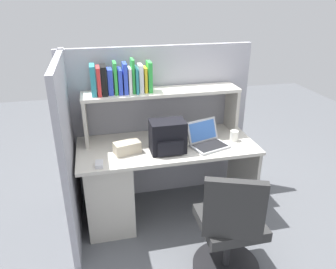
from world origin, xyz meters
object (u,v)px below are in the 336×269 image
object	(u,v)px
backpack	(168,137)
computer_mouse	(99,164)
tissue_box	(127,148)
paper_cup	(234,136)
laptop	(207,140)
office_chair	(229,233)

from	to	relation	value
backpack	computer_mouse	world-z (taller)	backpack
backpack	tissue_box	world-z (taller)	backpack
backpack	tissue_box	size ratio (longest dim) A/B	1.36
backpack	paper_cup	bearing A→B (deg)	6.27
laptop	computer_mouse	distance (m)	0.97
backpack	tissue_box	bearing A→B (deg)	172.29
backpack	computer_mouse	xyz separation A→B (m)	(-0.59, -0.13, -0.12)
laptop	paper_cup	xyz separation A→B (m)	(0.28, 0.04, -0.00)
laptop	paper_cup	bearing A→B (deg)	8.65
backpack	paper_cup	world-z (taller)	backpack
paper_cup	tissue_box	size ratio (longest dim) A/B	0.44
tissue_box	office_chair	xyz separation A→B (m)	(0.64, -0.79, -0.39)
laptop	computer_mouse	bearing A→B (deg)	-170.64
paper_cup	computer_mouse	bearing A→B (deg)	-170.80
paper_cup	tissue_box	distance (m)	0.99
backpack	office_chair	distance (m)	0.92
backpack	laptop	bearing A→B (deg)	4.46
laptop	paper_cup	distance (m)	0.28
office_chair	laptop	bearing A→B (deg)	-74.62
backpack	computer_mouse	bearing A→B (deg)	-167.65
office_chair	tissue_box	bearing A→B (deg)	-29.93
tissue_box	backpack	bearing A→B (deg)	-22.45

